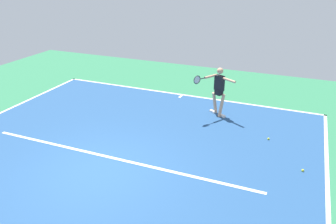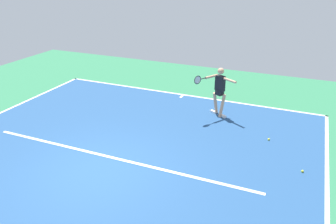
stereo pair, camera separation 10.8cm
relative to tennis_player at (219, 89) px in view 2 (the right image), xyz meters
The scene contains 8 objects.
ground_plane 5.17m from the tennis_player, 68.64° to the left, with size 21.04×21.04×0.00m, color #2D754C.
court_surface 5.17m from the tennis_player, 68.64° to the left, with size 10.98×12.44×0.00m, color navy.
court_line_baseline_near 2.55m from the tennis_player, 37.95° to the right, with size 10.98×0.10×0.01m, color white.
court_line_service 4.50m from the tennis_player, 65.10° to the left, with size 8.24×0.10×0.01m, color white.
court_line_centre_mark 2.44m from the tennis_player, 33.89° to the right, with size 0.10×0.30×0.01m, color white.
tennis_player is the anchor object (origin of this frame).
tennis_ball_by_sideline 4.13m from the tennis_player, 138.41° to the left, with size 0.07×0.07×0.07m, color yellow.
tennis_ball_by_baseline 2.50m from the tennis_player, 147.94° to the left, with size 0.07×0.07×0.07m, color yellow.
Camera 2 is at (-4.57, 6.10, 4.92)m, focal length 36.13 mm.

